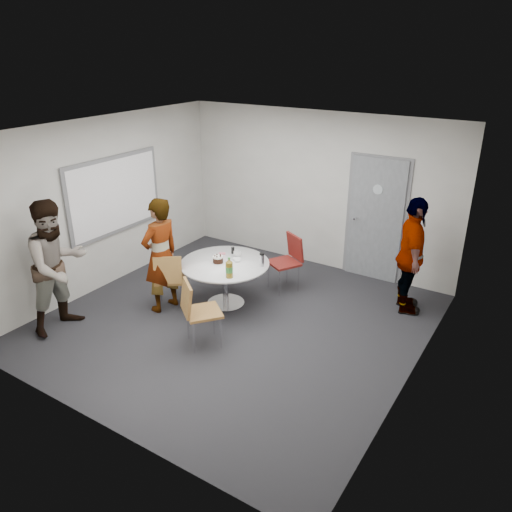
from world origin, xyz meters
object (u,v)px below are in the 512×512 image
Objects in this scene: chair_near_left at (169,276)px; person_left at (57,266)px; door at (376,220)px; chair_far at (289,257)px; person_right at (411,256)px; whiteboard at (115,195)px; table at (226,269)px; person_main at (161,255)px; chair_near_right at (196,307)px.

person_left reaches higher than chair_near_left.
door is 4.92m from person_left.
person_right is (1.83, 0.31, 0.32)m from chair_far.
whiteboard is 1.08× the size of person_right.
person_main is at bearing -141.10° from table.
table reaches higher than chair_far.
door is 1.21× the size of person_right.
person_right is (4.41, 1.45, -0.57)m from whiteboard.
table is 1.16m from chair_near_right.
person_left is (0.51, -1.58, -0.52)m from whiteboard.
table is 0.76× the size of person_right.
person_right reaches higher than chair_near_right.
table is 1.45× the size of chair_far.
person_left is (-3.05, -3.87, -0.10)m from door.
person_right is at bearing 88.09° from chair_near_right.
chair_far is (0.20, 2.10, -0.01)m from chair_near_right.
whiteboard is at bearing 84.78° from person_right.
table is 0.84m from chair_near_left.
door reaches higher than whiteboard.
person_left is at bearing -72.13° from whiteboard.
person_right is (3.90, 3.03, -0.05)m from person_left.
person_main is at bearing -168.11° from chair_near_right.
chair_near_left is (1.43, -0.41, -0.91)m from whiteboard.
chair_near_left is 1.10m from chair_near_right.
chair_near_right is at bearing 71.59° from person_main.
chair_far is at bearing 149.41° from person_main.
chair_near_left is at bearing -171.95° from chair_near_right.
whiteboard is at bearing 126.98° from chair_near_left.
door is 1.14× the size of person_left.
table is 0.98m from person_main.
person_main is at bearing -129.39° from door.
chair_near_left is at bearing 82.83° from chair_far.
door is 1.20m from person_right.
chair_near_left is 0.97× the size of chair_far.
chair_near_left is 1.53m from person_left.
whiteboard is at bearing -147.34° from door.
whiteboard is 4.68m from person_right.
person_left reaches higher than chair_far.
table reaches higher than chair_near_right.
door is 3.47m from chair_near_left.
person_left is at bearing -123.44° from chair_near_right.
person_right is (3.09, 1.89, 0.01)m from person_main.
chair_near_right is 2.11m from chair_far.
chair_near_left is (-2.13, -2.70, -0.48)m from door.
whiteboard is 1.74m from person_left.
chair_near_left is 0.51× the size of person_right.
person_right reaches higher than table.
table is at bearing 4.07° from whiteboard.
chair_near_left is at bearing 98.56° from person_right.
chair_far is (-0.98, -1.15, -0.47)m from door.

